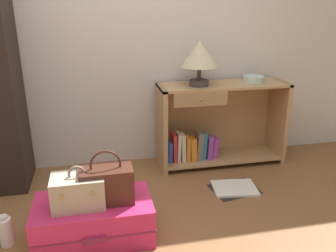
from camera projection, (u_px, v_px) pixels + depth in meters
back_wall at (118, 21)px, 3.03m from camera, size 6.40×0.10×2.60m
bookshelf at (215, 125)px, 3.28m from camera, size 1.17×0.38×0.76m
table_lamp at (200, 55)px, 2.98m from camera, size 0.32×0.32×0.39m
bowl at (254, 79)px, 3.20m from camera, size 0.19×0.19×0.05m
suitcase_large at (94, 220)px, 2.26m from camera, size 0.75×0.44×0.26m
train_case at (78, 191)px, 2.14m from camera, size 0.32×0.22×0.27m
handbag at (107, 184)px, 2.19m from camera, size 0.33×0.19×0.35m
bottle at (6, 231)px, 2.20m from camera, size 0.08×0.08×0.21m
open_book_on_floor at (234, 188)px, 2.89m from camera, size 0.41×0.34×0.02m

